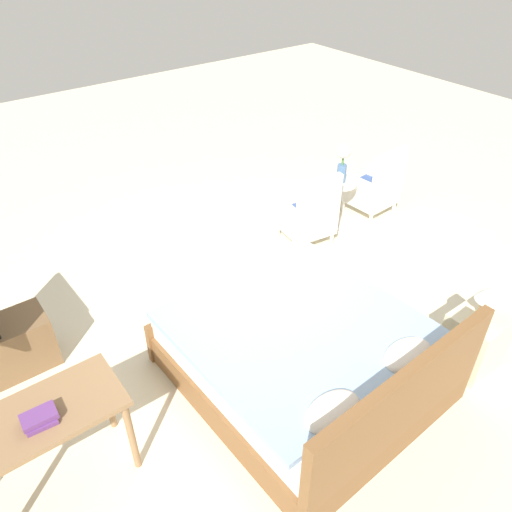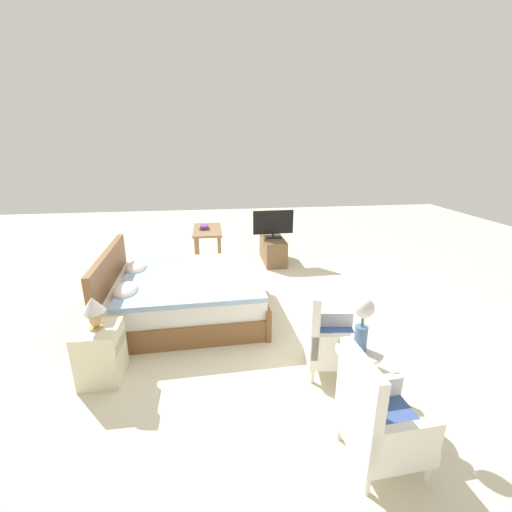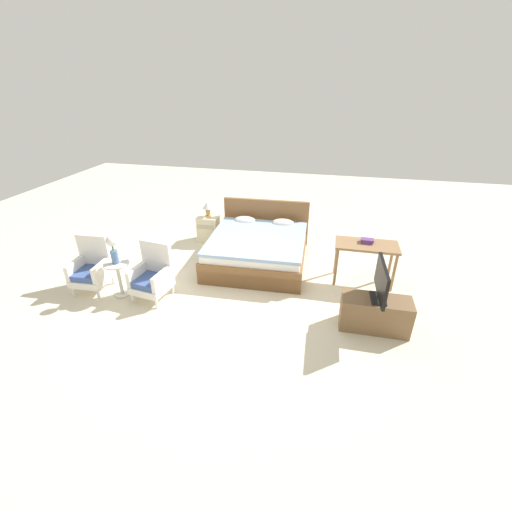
% 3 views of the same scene
% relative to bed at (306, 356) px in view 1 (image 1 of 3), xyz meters
% --- Properties ---
extents(ground_plane, '(16.00, 16.00, 0.00)m').
position_rel_bed_xyz_m(ground_plane, '(-0.16, -0.90, -0.30)').
color(ground_plane, beige).
extents(bed, '(1.88, 2.06, 0.96)m').
position_rel_bed_xyz_m(bed, '(0.00, 0.00, 0.00)').
color(bed, brown).
rests_on(bed, ground_plane).
extents(armchair_by_window_left, '(0.57, 0.57, 0.92)m').
position_rel_bed_xyz_m(armchair_by_window_left, '(-2.53, -1.55, 0.08)').
color(armchair_by_window_left, white).
rests_on(armchair_by_window_left, ground_plane).
extents(armchair_by_window_right, '(0.61, 0.61, 0.92)m').
position_rel_bed_xyz_m(armchair_by_window_right, '(-1.42, -1.55, 0.08)').
color(armchair_by_window_right, white).
rests_on(armchair_by_window_right, ground_plane).
extents(side_table, '(0.40, 0.40, 0.59)m').
position_rel_bed_xyz_m(side_table, '(-1.98, -1.63, 0.07)').
color(side_table, beige).
rests_on(side_table, ground_plane).
extents(flower_vase, '(0.17, 0.17, 0.48)m').
position_rel_bed_xyz_m(flower_vase, '(-1.98, -1.63, 0.59)').
color(flower_vase, '#4C709E').
rests_on(flower_vase, side_table).
extents(nightstand, '(0.44, 0.41, 0.57)m').
position_rel_bed_xyz_m(nightstand, '(-1.27, 0.72, -0.01)').
color(nightstand, beige).
rests_on(nightstand, ground_plane).
extents(table_lamp, '(0.22, 0.22, 0.33)m').
position_rel_bed_xyz_m(table_lamp, '(-1.27, 0.72, 0.48)').
color(table_lamp, tan).
rests_on(table_lamp, nightstand).
extents(vanity_desk, '(1.04, 0.52, 0.74)m').
position_rel_bed_xyz_m(vanity_desk, '(1.94, -0.35, 0.33)').
color(vanity_desk, '#8E6B47').
rests_on(vanity_desk, ground_plane).
extents(book_stack, '(0.21, 0.17, 0.07)m').
position_rel_bed_xyz_m(book_stack, '(1.94, -0.29, 0.47)').
color(book_stack, '#66387A').
rests_on(book_stack, vanity_desk).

